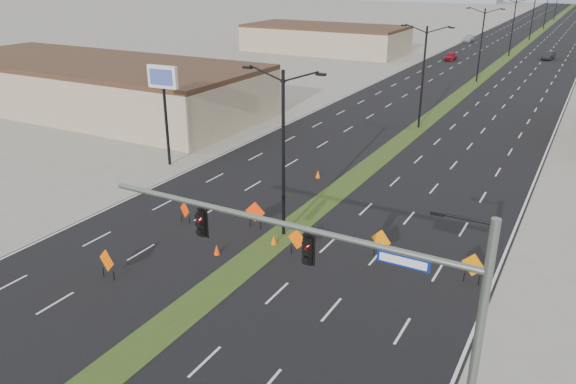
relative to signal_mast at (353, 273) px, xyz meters
The scene contains 27 objects.
ground 10.01m from the signal_mast, 166.85° to the right, with size 600.00×600.00×0.00m, color gray.
road_surface 98.49m from the signal_mast, 94.99° to the left, with size 25.00×400.00×0.02m, color black.
median_strip 98.49m from the signal_mast, 94.99° to the left, with size 2.00×400.00×0.04m, color #2A4819.
building_sw_near 51.83m from the signal_mast, 147.26° to the left, with size 40.00×16.00×5.00m, color tan.
building_sw_far 92.41m from the signal_mast, 116.04° to the left, with size 30.00×14.00×4.50m, color tan.
signal_mast is the anchor object (origin of this frame).
streetlight_0 13.18m from the signal_mast, 130.54° to the left, with size 5.15×0.24×10.02m.
streetlight_1 38.96m from the signal_mast, 102.69° to the left, with size 5.15×0.24×10.02m.
streetlight_2 66.56m from the signal_mast, 97.39° to the left, with size 5.15×0.24×10.02m.
streetlight_3 94.39m from the signal_mast, 95.20° to the left, with size 5.15×0.24×10.02m.
streetlight_4 122.30m from the signal_mast, 94.01° to the left, with size 5.15×0.24×10.02m.
streetlight_5 150.25m from the signal_mast, 93.26° to the left, with size 5.15×0.24×10.02m.
streetlight_6 178.21m from the signal_mast, 92.75° to the left, with size 5.15×0.24×10.02m.
car_left 86.16m from the signal_mast, 101.24° to the left, with size 1.62×4.04×1.38m, color maroon.
car_mid 93.54m from the signal_mast, 91.14° to the left, with size 1.46×4.20×1.38m, color black.
car_far 114.02m from the signal_mast, 100.04° to the left, with size 1.87×4.59×1.33m, color #ACB0B6.
construction_sign_0 14.56m from the signal_mast, behind, with size 1.26×0.31×1.71m.
construction_sign_1 17.57m from the signal_mast, 150.41° to the left, with size 1.01×0.45×1.44m.
construction_sign_2 14.99m from the signal_mast, 136.68° to the left, with size 1.32×0.24×1.77m.
construction_sign_3 11.03m from the signal_mast, 129.31° to the left, with size 1.24×0.23×1.66m.
construction_sign_4 10.77m from the signal_mast, 74.28° to the left, with size 1.26×0.39×1.73m.
construction_sign_5 11.08m from the signal_mast, 103.21° to the left, with size 1.25×0.35×1.70m.
cone_0 16.91m from the signal_mast, 133.95° to the left, with size 0.38×0.38×0.63m, color orange.
cone_1 12.94m from the signal_mast, 150.90° to the left, with size 0.37×0.37×0.61m, color #F43B05.
cone_2 12.75m from the signal_mast, 134.54° to the left, with size 0.38×0.38×0.64m, color #FF5505.
cone_3 23.23m from the signal_mast, 119.08° to the left, with size 0.38×0.38×0.63m, color #FB5705.
pole_sign_west 28.79m from the signal_mast, 144.04° to the left, with size 2.66×0.56×8.11m.
Camera 1 is at (15.18, -14.90, 15.22)m, focal length 35.00 mm.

